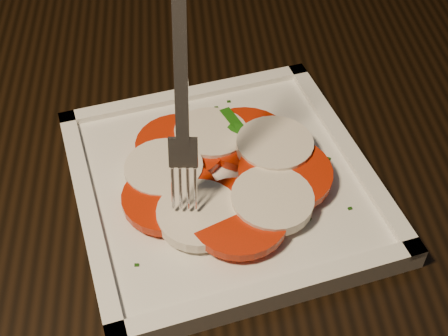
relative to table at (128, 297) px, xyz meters
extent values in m
cube|color=black|center=(0.00, 0.00, 0.08)|extent=(1.26, 0.89, 0.04)
cube|color=black|center=(-0.03, 0.62, -0.20)|extent=(0.46, 0.46, 0.04)
cylinder|color=black|center=(-0.18, 0.42, -0.45)|extent=(0.04, 0.04, 0.41)
cylinder|color=black|center=(0.17, 0.46, -0.45)|extent=(0.04, 0.04, 0.41)
cylinder|color=black|center=(-0.23, 0.78, -0.45)|extent=(0.04, 0.04, 0.41)
cylinder|color=black|center=(0.13, 0.82, -0.45)|extent=(0.04, 0.04, 0.41)
cube|color=white|center=(0.09, 0.05, 0.11)|extent=(0.31, 0.31, 0.01)
cylinder|color=red|center=(0.11, 0.09, 0.12)|extent=(0.08, 0.08, 0.01)
cylinder|color=white|center=(0.08, 0.10, 0.12)|extent=(0.07, 0.07, 0.02)
cylinder|color=red|center=(0.05, 0.08, 0.12)|extent=(0.08, 0.08, 0.01)
cylinder|color=white|center=(0.04, 0.05, 0.12)|extent=(0.07, 0.07, 0.01)
cylinder|color=red|center=(0.05, 0.02, 0.12)|extent=(0.08, 0.08, 0.01)
cylinder|color=white|center=(0.07, 0.00, 0.12)|extent=(0.07, 0.07, 0.01)
cylinder|color=red|center=(0.10, 0.00, 0.13)|extent=(0.08, 0.08, 0.01)
cylinder|color=white|center=(0.13, 0.01, 0.13)|extent=(0.07, 0.07, 0.01)
cylinder|color=red|center=(0.14, 0.04, 0.13)|extent=(0.08, 0.08, 0.01)
cylinder|color=white|center=(0.14, 0.07, 0.13)|extent=(0.07, 0.07, 0.01)
cube|color=#1C5D10|center=(0.07, -0.01, 0.12)|extent=(0.01, 0.03, 0.00)
cube|color=#1C5D10|center=(0.04, 0.02, 0.12)|extent=(0.03, 0.02, 0.00)
cube|color=#1C5D10|center=(0.12, 0.03, 0.12)|extent=(0.02, 0.03, 0.01)
cube|color=#1C5D10|center=(0.06, 0.00, 0.12)|extent=(0.02, 0.04, 0.00)
cube|color=#1C5D10|center=(0.11, 0.10, 0.12)|extent=(0.03, 0.02, 0.00)
cube|color=#1C5D10|center=(0.03, 0.06, 0.12)|extent=(0.01, 0.03, 0.00)
cube|color=#1C5D10|center=(0.10, 0.11, 0.12)|extent=(0.03, 0.04, 0.01)
cube|color=#1C5D10|center=(0.12, 0.03, 0.12)|extent=(0.01, 0.03, 0.00)
cube|color=#1C5D10|center=(0.10, -0.01, 0.12)|extent=(0.02, 0.03, 0.00)
cube|color=#143D0B|center=(0.09, 0.13, 0.11)|extent=(0.00, 0.00, 0.00)
cube|color=#143D0B|center=(0.19, 0.07, 0.11)|extent=(0.00, 0.00, 0.00)
cube|color=#143D0B|center=(0.16, 0.08, 0.11)|extent=(0.00, 0.00, 0.00)
cube|color=#143D0B|center=(0.10, 0.12, 0.11)|extent=(0.00, 0.00, 0.00)
cube|color=#143D0B|center=(0.08, 0.14, 0.11)|extent=(0.00, 0.00, 0.00)
cube|color=#143D0B|center=(0.08, 0.14, 0.11)|extent=(0.00, 0.00, 0.00)
cube|color=#143D0B|center=(0.10, 0.15, 0.11)|extent=(0.00, 0.00, 0.00)
cube|color=#143D0B|center=(0.02, -0.04, 0.11)|extent=(0.00, 0.00, 0.00)
cube|color=#143D0B|center=(0.20, 0.01, 0.11)|extent=(0.00, 0.00, 0.00)
cube|color=#143D0B|center=(0.02, 0.09, 0.11)|extent=(0.00, 0.00, 0.00)
cube|color=#143D0B|center=(0.06, 0.14, 0.11)|extent=(0.00, 0.00, 0.00)
cube|color=#143D0B|center=(0.03, 0.12, 0.11)|extent=(0.00, 0.00, 0.00)
cube|color=#143D0B|center=(0.17, 0.03, 0.11)|extent=(0.00, 0.00, 0.00)
cube|color=#143D0B|center=(0.13, 0.12, 0.11)|extent=(0.00, 0.00, 0.00)
cube|color=#143D0B|center=(0.02, 0.02, 0.11)|extent=(0.00, 0.00, 0.00)
cube|color=#143D0B|center=(0.02, 0.00, 0.11)|extent=(0.00, 0.00, 0.00)
cube|color=#143D0B|center=(0.16, 0.00, 0.11)|extent=(0.00, 0.00, 0.00)
cube|color=#143D0B|center=(0.17, 0.02, 0.11)|extent=(0.00, 0.00, 0.00)
camera|label=1|loc=(0.09, -0.32, 0.51)|focal=50.00mm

